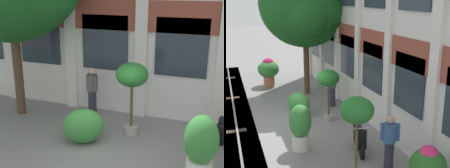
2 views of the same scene
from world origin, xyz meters
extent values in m
plane|color=slate|center=(0.00, 0.00, 0.00)|extent=(80.00, 80.00, 0.00)
cube|color=brown|center=(0.00, 3.08, 3.10)|extent=(14.05, 0.06, 0.90)
cube|color=#28333D|center=(-3.51, 3.07, 2.25)|extent=(1.50, 0.04, 1.70)
cube|color=#28333D|center=(-1.17, 3.07, 2.25)|extent=(1.50, 0.04, 1.70)
cube|color=#28333D|center=(1.17, 3.07, 2.25)|extent=(1.50, 0.04, 1.70)
cylinder|color=#4C3826|center=(-3.62, 1.92, 1.62)|extent=(0.28, 0.28, 3.25)
cylinder|color=gray|center=(0.11, 1.77, 0.11)|extent=(0.39, 0.39, 0.23)
cylinder|color=#4C3826|center=(0.11, 1.77, 0.90)|extent=(0.07, 0.07, 1.35)
ellipsoid|color=#236B28|center=(0.11, 1.77, 1.70)|extent=(0.87, 0.87, 0.64)
ellipsoid|color=#388438|center=(2.09, 0.17, 0.95)|extent=(0.70, 0.70, 1.07)
cylinder|color=black|center=(2.44, 1.92, 0.24)|extent=(0.49, 0.19, 0.48)
cylinder|color=#282833|center=(-1.36, 2.45, 0.43)|extent=(0.26, 0.26, 0.85)
cylinder|color=#4C4C4C|center=(-1.36, 2.45, 1.11)|extent=(0.34, 0.34, 0.51)
sphere|color=tan|center=(-1.36, 2.45, 1.48)|extent=(0.22, 0.22, 0.22)
cylinder|color=#4C4C4C|center=(-1.52, 2.60, 1.13)|extent=(0.09, 0.09, 0.46)
cylinder|color=#4C4C4C|center=(-1.20, 2.30, 1.13)|extent=(0.09, 0.09, 0.46)
ellipsoid|color=#388438|center=(-0.90, 0.83, 0.47)|extent=(1.29, 1.13, 0.93)
camera|label=1|loc=(2.35, -5.82, 4.00)|focal=50.00mm
camera|label=2|loc=(10.89, -1.88, 4.70)|focal=50.00mm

